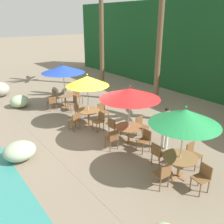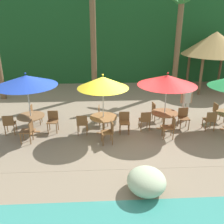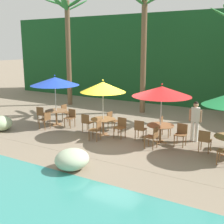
{
  "view_description": "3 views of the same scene",
  "coord_description": "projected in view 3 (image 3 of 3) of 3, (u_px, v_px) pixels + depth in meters",
  "views": [
    {
      "loc": [
        8.43,
        -5.67,
        4.86
      ],
      "look_at": [
        0.58,
        0.31,
        1.01
      ],
      "focal_mm": 39.12,
      "sensor_mm": 36.0,
      "label": 1
    },
    {
      "loc": [
        -0.99,
        -9.26,
        4.65
      ],
      "look_at": [
        -0.49,
        -0.06,
        0.95
      ],
      "focal_mm": 40.12,
      "sensor_mm": 36.0,
      "label": 2
    },
    {
      "loc": [
        5.84,
        -10.63,
        3.91
      ],
      "look_at": [
        -0.64,
        0.42,
        0.99
      ],
      "focal_mm": 46.91,
      "sensor_mm": 36.0,
      "label": 3
    }
  ],
  "objects": [
    {
      "name": "palm_tree_nearest",
      "position": [
        68.0,
        35.0,
        18.86
      ],
      "size": [
        2.75,
        2.79,
        6.83
      ],
      "color": "brown",
      "rests_on": "ground"
    },
    {
      "name": "chair_red_left",
      "position": [
        140.0,
        128.0,
        12.25
      ],
      "size": [
        0.45,
        0.46,
        0.87
      ],
      "color": "brown",
      "rests_on": "ground"
    },
    {
      "name": "terrace_deck",
      "position": [
        120.0,
        138.0,
        12.69
      ],
      "size": [
        18.0,
        5.2,
        0.01
      ],
      "color": "gray",
      "rests_on": "ground"
    },
    {
      "name": "rock_seawall",
      "position": [
        24.0,
        137.0,
        11.57
      ],
      "size": [
        16.99,
        3.12,
        0.92
      ],
      "color": "beige",
      "rests_on": "ground"
    },
    {
      "name": "umbrella_blue",
      "position": [
        55.0,
        81.0,
        14.27
      ],
      "size": [
        2.38,
        2.38,
        2.52
      ],
      "color": "silver",
      "rests_on": "ground"
    },
    {
      "name": "chair_red_seaward",
      "position": [
        181.0,
        133.0,
        11.61
      ],
      "size": [
        0.43,
        0.44,
        0.87
      ],
      "color": "brown",
      "rests_on": "ground"
    },
    {
      "name": "chair_blue_seaward",
      "position": [
        71.0,
        117.0,
        14.29
      ],
      "size": [
        0.43,
        0.44,
        0.87
      ],
      "color": "brown",
      "rests_on": "ground"
    },
    {
      "name": "umbrella_red",
      "position": [
        162.0,
        91.0,
        11.61
      ],
      "size": [
        2.38,
        2.38,
        2.45
      ],
      "color": "silver",
      "rests_on": "ground"
    },
    {
      "name": "dining_table_blue",
      "position": [
        56.0,
        113.0,
        14.62
      ],
      "size": [
        1.1,
        1.1,
        0.74
      ],
      "color": "olive",
      "rests_on": "ground"
    },
    {
      "name": "palm_tree_second",
      "position": [
        144.0,
        31.0,
        16.49
      ],
      "size": [
        3.06,
        3.04,
        6.97
      ],
      "color": "brown",
      "rests_on": "ground"
    },
    {
      "name": "chair_red_inland",
      "position": [
        164.0,
        125.0,
        12.76
      ],
      "size": [
        0.47,
        0.46,
        0.87
      ],
      "color": "brown",
      "rests_on": "ground"
    },
    {
      "name": "umbrella_yellow",
      "position": [
        103.0,
        87.0,
        12.6
      ],
      "size": [
        1.99,
        1.99,
        2.49
      ],
      "color": "silver",
      "rests_on": "ground"
    },
    {
      "name": "chair_green_left",
      "position": [
        205.0,
        140.0,
        10.8
      ],
      "size": [
        0.43,
        0.43,
        0.87
      ],
      "color": "brown",
      "rests_on": "ground"
    },
    {
      "name": "chair_yellow_right",
      "position": [
        97.0,
        129.0,
        12.17
      ],
      "size": [
        0.48,
        0.47,
        0.87
      ],
      "color": "brown",
      "rests_on": "ground"
    },
    {
      "name": "chair_red_right",
      "position": [
        153.0,
        136.0,
        11.23
      ],
      "size": [
        0.45,
        0.44,
        0.87
      ],
      "color": "brown",
      "rests_on": "ground"
    },
    {
      "name": "chair_blue_left",
      "position": [
        41.0,
        114.0,
        14.91
      ],
      "size": [
        0.46,
        0.47,
        0.87
      ],
      "color": "brown",
      "rests_on": "ground"
    },
    {
      "name": "chair_yellow_inland",
      "position": [
        112.0,
        120.0,
        13.72
      ],
      "size": [
        0.44,
        0.43,
        0.87
      ],
      "color": "brown",
      "rests_on": "ground"
    },
    {
      "name": "waiter_in_white",
      "position": [
        195.0,
        118.0,
        11.99
      ],
      "size": [
        0.52,
        0.3,
        1.7
      ],
      "color": "white",
      "rests_on": "ground"
    },
    {
      "name": "chair_blue_inland",
      "position": [
        66.0,
        111.0,
        15.41
      ],
      "size": [
        0.43,
        0.42,
        0.87
      ],
      "color": "brown",
      "rests_on": "ground"
    },
    {
      "name": "chair_yellow_seaward",
      "position": [
        121.0,
        126.0,
        12.6
      ],
      "size": [
        0.44,
        0.44,
        0.87
      ],
      "color": "brown",
      "rests_on": "ground"
    },
    {
      "name": "foliage_backdrop",
      "position": [
        185.0,
        59.0,
        19.59
      ],
      "size": [
        28.0,
        2.4,
        6.0
      ],
      "color": "#194C23",
      "rests_on": "ground"
    },
    {
      "name": "dining_table_yellow",
      "position": [
        103.0,
        122.0,
        12.95
      ],
      "size": [
        1.1,
        1.1,
        0.74
      ],
      "color": "olive",
      "rests_on": "ground"
    },
    {
      "name": "dining_table_red",
      "position": [
        160.0,
        128.0,
        11.94
      ],
      "size": [
        1.1,
        1.1,
        0.74
      ],
      "color": "olive",
      "rests_on": "ground"
    },
    {
      "name": "chair_yellow_left",
      "position": [
        87.0,
        122.0,
        13.34
      ],
      "size": [
        0.44,
        0.44,
        0.87
      ],
      "color": "brown",
      "rests_on": "ground"
    },
    {
      "name": "ground_plane",
      "position": [
        120.0,
        138.0,
        12.69
      ],
      "size": [
        120.0,
        120.0,
        0.0
      ],
      "primitive_type": "plane",
      "color": "gray"
    },
    {
      "name": "chair_blue_right",
      "position": [
        46.0,
        119.0,
        13.89
      ],
      "size": [
        0.43,
        0.42,
        0.87
      ],
      "color": "brown",
      "rests_on": "ground"
    }
  ]
}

